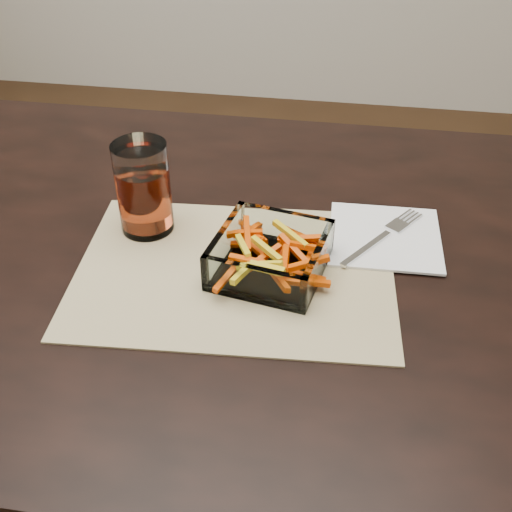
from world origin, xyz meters
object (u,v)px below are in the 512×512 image
object	(u,v)px
tumbler	(144,191)
fork	(384,235)
dining_table	(185,288)
glass_bowl	(270,257)

from	to	relation	value
tumbler	fork	xyz separation A→B (m)	(0.36, 0.03, -0.06)
dining_table	tumbler	bearing A→B (deg)	152.65
glass_bowl	tumbler	xyz separation A→B (m)	(-0.20, 0.08, 0.04)
glass_bowl	dining_table	bearing A→B (deg)	162.09
tumbler	fork	bearing A→B (deg)	4.36
glass_bowl	fork	bearing A→B (deg)	33.17
tumbler	glass_bowl	bearing A→B (deg)	-20.82
fork	glass_bowl	bearing A→B (deg)	-111.90
fork	tumbler	bearing A→B (deg)	-140.71
dining_table	glass_bowl	size ratio (longest dim) A/B	9.34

